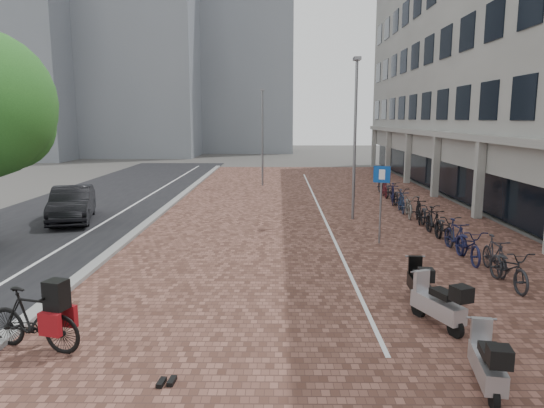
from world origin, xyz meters
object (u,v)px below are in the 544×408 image
at_px(car_dark, 72,204).
at_px(parking_sign, 381,191).
at_px(scooter_front, 438,302).
at_px(scooter_mid, 419,282).
at_px(hero_bike, 34,318).
at_px(scooter_back, 487,361).

distance_m(car_dark, parking_sign, 12.74).
distance_m(scooter_front, scooter_mid, 1.37).
bearing_deg(hero_bike, car_dark, 35.05).
xyz_separation_m(scooter_front, parking_sign, (0.20, 7.02, 1.29)).
relative_size(hero_bike, scooter_back, 1.36).
bearing_deg(scooter_front, scooter_mid, 67.82).
relative_size(scooter_mid, parking_sign, 0.55).
relative_size(hero_bike, scooter_front, 1.30).
bearing_deg(scooter_mid, hero_bike, -159.02).
bearing_deg(scooter_back, car_dark, 141.68).
distance_m(scooter_front, parking_sign, 7.14).
height_order(car_dark, hero_bike, car_dark).
height_order(car_dark, parking_sign, parking_sign).
bearing_deg(hero_bike, parking_sign, -28.55).
bearing_deg(scooter_front, car_dark, 115.70).
bearing_deg(parking_sign, scooter_front, -70.02).
xyz_separation_m(scooter_back, parking_sign, (0.20, 9.51, 1.32)).
xyz_separation_m(hero_bike, scooter_front, (7.81, 1.12, -0.08)).
xyz_separation_m(car_dark, parking_sign, (12.12, -3.76, 1.11)).
height_order(scooter_mid, scooter_back, scooter_back).
height_order(scooter_back, parking_sign, parking_sign).
relative_size(car_dark, parking_sign, 1.64).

